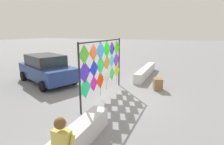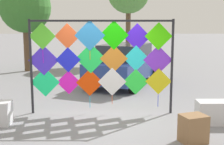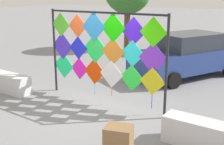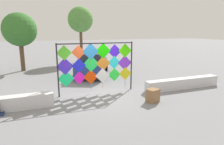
# 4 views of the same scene
# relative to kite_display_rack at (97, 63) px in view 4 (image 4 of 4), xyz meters

# --- Properties ---
(ground) EXTENTS (120.00, 120.00, 0.00)m
(ground) POSITION_rel_kite_display_rack_xyz_m (0.08, -0.62, -1.59)
(ground) COLOR gray
(plaza_ledge_right) EXTENTS (4.63, 0.49, 0.58)m
(plaza_ledge_right) POSITION_rel_kite_display_rack_xyz_m (4.73, -0.95, -1.30)
(plaza_ledge_right) COLOR silver
(plaza_ledge_right) RESTS_ON ground
(kite_display_rack) EXTENTS (3.98, 0.12, 2.61)m
(kite_display_rack) POSITION_rel_kite_display_rack_xyz_m (0.00, 0.00, 0.00)
(kite_display_rack) COLOR #232328
(kite_display_rack) RESTS_ON ground
(parked_car) EXTENTS (3.33, 4.60, 1.64)m
(parked_car) POSITION_rel_kite_display_rack_xyz_m (0.86, 4.12, -0.76)
(parked_car) COLOR navy
(parked_car) RESTS_ON ground
(cardboard_box_large) EXTENTS (0.63, 0.58, 0.60)m
(cardboard_box_large) POSITION_rel_kite_display_rack_xyz_m (1.99, -2.17, -1.29)
(cardboard_box_large) COLOR olive
(cardboard_box_large) RESTS_ON ground
(tree_far_right) EXTENTS (2.54, 2.56, 5.57)m
(tree_far_right) POSITION_rel_kite_display_rack_xyz_m (1.43, 10.58, 2.59)
(tree_far_right) COLOR brown
(tree_far_right) RESTS_ON ground
(tree_broadleaf) EXTENTS (2.61, 2.78, 4.57)m
(tree_broadleaf) POSITION_rel_kite_display_rack_xyz_m (-4.09, 7.70, 1.68)
(tree_broadleaf) COLOR brown
(tree_broadleaf) RESTS_ON ground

